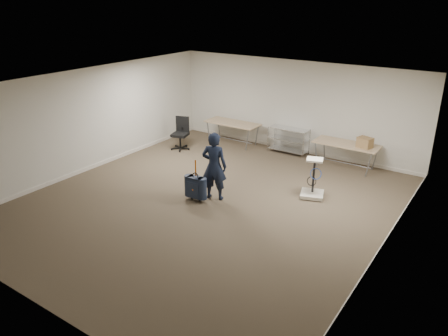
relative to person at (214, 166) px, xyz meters
The scene contains 10 objects.
ground 0.87m from the person, 87.68° to the right, with size 9.00×9.00×0.00m, color #433829.
room_shell 1.36m from the person, 89.45° to the left, with size 8.00×9.00×9.00m.
folding_table_left 4.14m from the person, 117.14° to the left, with size 1.80×0.75×0.73m.
folding_table_right 4.15m from the person, 62.60° to the left, with size 1.80×0.75×0.73m.
wire_shelf 3.96m from the person, 89.84° to the left, with size 1.22×0.47×0.80m.
person is the anchor object (origin of this frame).
suitcase 0.67m from the person, 127.75° to the right, with size 0.39×0.24×1.04m.
office_chair 3.84m from the person, 141.66° to the left, with size 0.62×0.62×1.02m.
equipment_cart 2.45m from the person, 36.01° to the left, with size 0.68×0.68×0.99m.
cardboard_box 4.36m from the person, 56.25° to the left, with size 0.38×0.28×0.28m, color olive.
Camera 1 is at (5.54, -7.51, 4.61)m, focal length 35.00 mm.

